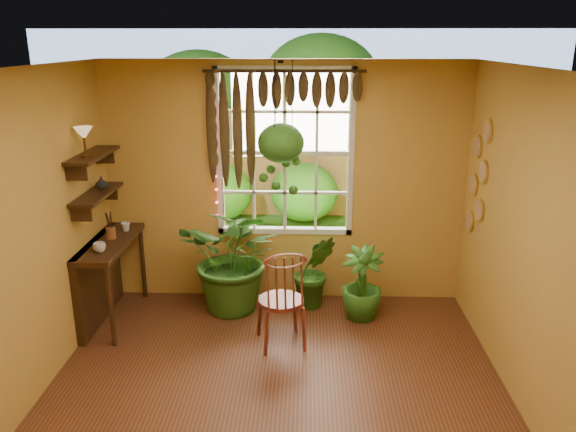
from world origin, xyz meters
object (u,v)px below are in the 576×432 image
potted_plant_mid (314,271)px  hanging_basket (281,144)px  counter_ledge (102,271)px  windsor_chair (282,313)px  potted_plant_left (236,257)px

potted_plant_mid → hanging_basket: (-0.37, 0.05, 1.41)m
counter_ledge → hanging_basket: size_ratio=0.86×
windsor_chair → potted_plant_left: (-0.54, 0.74, 0.28)m
counter_ledge → potted_plant_mid: counter_ledge is taller
potted_plant_mid → hanging_basket: hanging_basket is taller
potted_plant_mid → hanging_basket: bearing=172.9°
potted_plant_mid → hanging_basket: 1.46m
potted_plant_left → potted_plant_mid: (0.86, 0.12, -0.20)m
hanging_basket → potted_plant_mid: bearing=-7.1°
counter_ledge → hanging_basket: 2.32m
counter_ledge → windsor_chair: windsor_chair is taller
windsor_chair → potted_plant_left: bearing=111.2°
counter_ledge → potted_plant_mid: (2.25, 0.38, -0.12)m
windsor_chair → potted_plant_left: 0.96m
potted_plant_left → hanging_basket: (0.49, 0.16, 1.22)m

